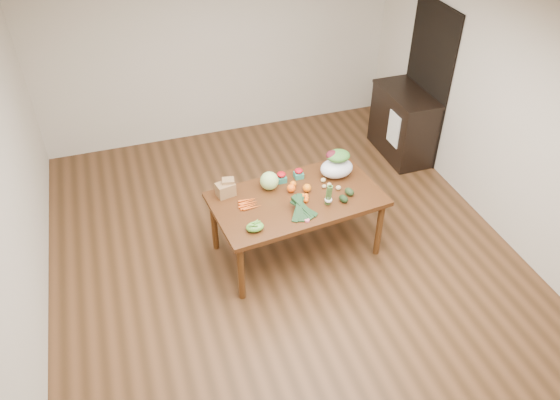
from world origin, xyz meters
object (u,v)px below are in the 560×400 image
object	(u,v)px
kale_bunch	(303,209)
mandarin_cluster	(303,197)
paper_bag	(225,188)
dining_table	(296,225)
cabbage	(269,181)
cabinet	(403,124)
salad_bag	(337,165)
asparagus_bundle	(329,195)

from	to	relation	value
kale_bunch	mandarin_cluster	bearing A→B (deg)	63.08
paper_bag	mandarin_cluster	world-z (taller)	paper_bag
dining_table	mandarin_cluster	size ratio (longest dim) A/B	9.80
cabbage	kale_bunch	distance (m)	0.57
cabinet	salad_bag	world-z (taller)	salad_bag
paper_bag	salad_bag	distance (m)	1.24
paper_bag	kale_bunch	world-z (taller)	paper_bag
cabinet	mandarin_cluster	distance (m)	2.54
mandarin_cluster	dining_table	bearing A→B (deg)	128.95
dining_table	kale_bunch	bearing A→B (deg)	-104.83
cabinet	paper_bag	bearing A→B (deg)	-156.98
paper_bag	salad_bag	size ratio (longest dim) A/B	0.68
cabinet	cabbage	size ratio (longest dim) A/B	5.13
cabinet	kale_bunch	distance (m)	2.76
dining_table	cabinet	world-z (taller)	cabinet
dining_table	salad_bag	world-z (taller)	salad_bag
cabbage	cabinet	bearing A→B (deg)	27.75
mandarin_cluster	asparagus_bundle	size ratio (longest dim) A/B	0.72
dining_table	mandarin_cluster	xyz separation A→B (m)	(0.05, -0.06, 0.41)
paper_bag	asparagus_bundle	xyz separation A→B (m)	(0.96, -0.49, 0.04)
cabinet	kale_bunch	world-z (taller)	cabinet
dining_table	paper_bag	bearing A→B (deg)	152.72
cabinet	mandarin_cluster	world-z (taller)	cabinet
mandarin_cluster	kale_bunch	distance (m)	0.26
dining_table	paper_bag	size ratio (longest dim) A/B	7.09
cabbage	asparagus_bundle	size ratio (longest dim) A/B	0.79
asparagus_bundle	dining_table	bearing A→B (deg)	134.36
paper_bag	dining_table	bearing A→B (deg)	-21.34
cabbage	asparagus_bundle	bearing A→B (deg)	-43.09
cabinet	asparagus_bundle	xyz separation A→B (m)	(-1.80, -1.66, 0.40)
dining_table	asparagus_bundle	world-z (taller)	asparagus_bundle
mandarin_cluster	salad_bag	xyz separation A→B (m)	(0.49, 0.29, 0.10)
kale_bunch	salad_bag	bearing A→B (deg)	36.08
cabbage	mandarin_cluster	size ratio (longest dim) A/B	1.10
kale_bunch	salad_bag	xyz separation A→B (m)	(0.59, 0.53, 0.06)
paper_bag	asparagus_bundle	size ratio (longest dim) A/B	1.00
mandarin_cluster	cabinet	bearing A→B (deg)	36.62
cabbage	asparagus_bundle	world-z (taller)	asparagus_bundle
dining_table	cabinet	bearing A→B (deg)	29.02
kale_bunch	salad_bag	distance (m)	0.79
cabbage	mandarin_cluster	world-z (taller)	cabbage
cabinet	salad_bag	distance (m)	2.00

